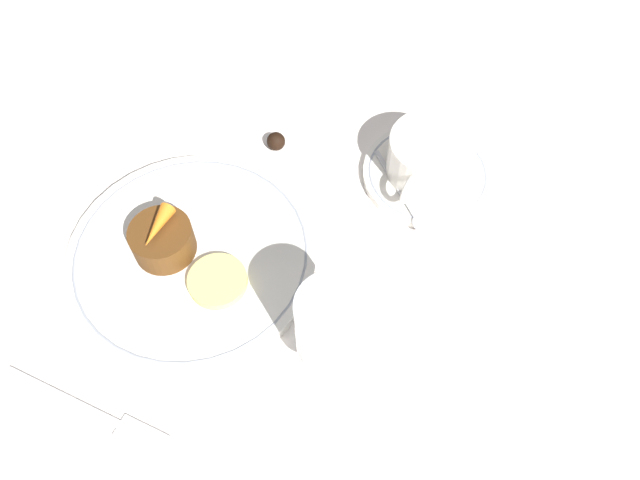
% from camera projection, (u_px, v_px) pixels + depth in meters
% --- Properties ---
extents(ground_plane, '(3.00, 3.00, 0.00)m').
position_uv_depth(ground_plane, '(234.00, 271.00, 0.67)').
color(ground_plane, white).
extents(dinner_plate, '(0.27, 0.27, 0.01)m').
position_uv_depth(dinner_plate, '(192.00, 255.00, 0.67)').
color(dinner_plate, white).
rests_on(dinner_plate, ground_plane).
extents(saucer, '(0.15, 0.15, 0.01)m').
position_uv_depth(saucer, '(427.00, 174.00, 0.73)').
color(saucer, white).
rests_on(saucer, ground_plane).
extents(coffee_cup, '(0.12, 0.10, 0.05)m').
position_uv_depth(coffee_cup, '(430.00, 155.00, 0.71)').
color(coffee_cup, white).
rests_on(coffee_cup, saucer).
extents(spoon, '(0.08, 0.10, 0.00)m').
position_uv_depth(spoon, '(405.00, 199.00, 0.71)').
color(spoon, silver).
rests_on(spoon, saucer).
extents(wine_glass, '(0.07, 0.07, 0.12)m').
position_uv_depth(wine_glass, '(334.00, 327.00, 0.56)').
color(wine_glass, silver).
rests_on(wine_glass, ground_plane).
extents(fork, '(0.03, 0.18, 0.01)m').
position_uv_depth(fork, '(102.00, 416.00, 0.59)').
color(fork, silver).
rests_on(fork, ground_plane).
extents(dessert_cake, '(0.07, 0.07, 0.04)m').
position_uv_depth(dessert_cake, '(163.00, 240.00, 0.66)').
color(dessert_cake, '#563314').
rests_on(dessert_cake, dinner_plate).
extents(carrot_garnish, '(0.05, 0.03, 0.02)m').
position_uv_depth(carrot_garnish, '(157.00, 227.00, 0.63)').
color(carrot_garnish, orange).
rests_on(carrot_garnish, dessert_cake).
extents(pineapple_slice, '(0.06, 0.06, 0.01)m').
position_uv_depth(pineapple_slice, '(217.00, 281.00, 0.65)').
color(pineapple_slice, '#EFE075').
rests_on(pineapple_slice, dinner_plate).
extents(chocolate_truffle, '(0.02, 0.02, 0.02)m').
position_uv_depth(chocolate_truffle, '(276.00, 141.00, 0.75)').
color(chocolate_truffle, black).
rests_on(chocolate_truffle, ground_plane).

